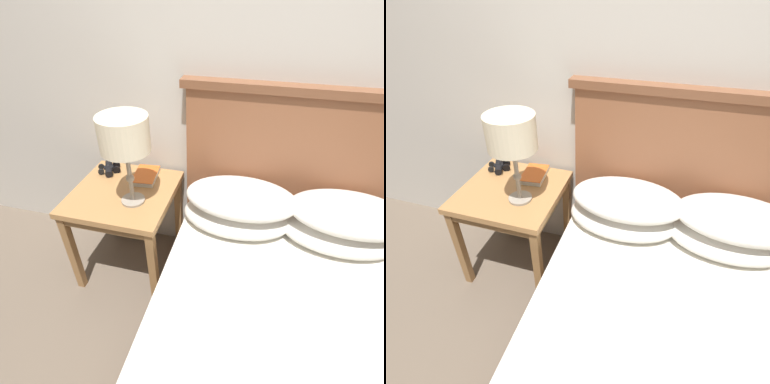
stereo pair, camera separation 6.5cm
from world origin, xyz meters
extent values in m
cube|color=beige|center=(0.00, 1.10, 1.30)|extent=(8.00, 0.06, 2.60)
cube|color=#AD7A47|center=(-0.65, 0.75, 0.60)|extent=(0.58, 0.58, 0.04)
cube|color=brown|center=(-0.65, 0.75, 0.56)|extent=(0.55, 0.55, 0.05)
cube|color=olive|center=(-0.91, 0.50, 0.29)|extent=(0.04, 0.04, 0.59)
cube|color=olive|center=(-0.40, 0.50, 0.29)|extent=(0.04, 0.04, 0.59)
cube|color=olive|center=(-0.91, 1.01, 0.29)|extent=(0.04, 0.04, 0.59)
cube|color=olive|center=(-0.40, 1.01, 0.29)|extent=(0.04, 0.04, 0.59)
cube|color=silver|center=(0.30, 0.06, 0.35)|extent=(1.17, 1.83, 0.24)
cube|color=white|center=(0.30, 0.68, 0.47)|extent=(1.15, 0.28, 0.01)
cube|color=brown|center=(0.30, 1.03, 0.58)|extent=(1.26, 0.06, 1.17)
cube|color=brown|center=(0.30, 1.03, 1.19)|extent=(1.32, 0.10, 0.04)
ellipsoid|color=silver|center=(0.01, 0.79, 0.54)|extent=(0.60, 0.36, 0.15)
ellipsoid|color=silver|center=(0.55, 0.79, 0.54)|extent=(0.60, 0.36, 0.15)
ellipsoid|color=silver|center=(0.03, 0.79, 0.67)|extent=(0.60, 0.36, 0.15)
ellipsoid|color=silver|center=(0.57, 0.79, 0.67)|extent=(0.60, 0.36, 0.15)
cylinder|color=gray|center=(-0.56, 0.68, 0.63)|extent=(0.13, 0.13, 0.01)
cylinder|color=gray|center=(-0.56, 0.68, 0.79)|extent=(0.02, 0.02, 0.30)
sphere|color=gray|center=(-0.56, 0.68, 0.77)|extent=(0.04, 0.04, 0.04)
cylinder|color=beige|center=(-0.56, 0.68, 1.03)|extent=(0.25, 0.25, 0.18)
cube|color=silver|center=(-0.57, 0.91, 0.64)|extent=(0.15, 0.22, 0.03)
cube|color=orange|center=(-0.57, 0.91, 0.65)|extent=(0.16, 0.22, 0.00)
cube|color=orange|center=(-0.64, 0.91, 0.64)|extent=(0.03, 0.21, 0.03)
cylinder|color=black|center=(-0.81, 0.90, 0.64)|extent=(0.08, 0.10, 0.04)
cylinder|color=black|center=(-0.77, 0.92, 0.64)|extent=(0.05, 0.03, 0.05)
cylinder|color=black|center=(-0.86, 0.88, 0.64)|extent=(0.04, 0.03, 0.04)
cylinder|color=black|center=(-0.84, 0.96, 0.64)|extent=(0.08, 0.10, 0.04)
cylinder|color=black|center=(-0.80, 0.98, 0.64)|extent=(0.05, 0.03, 0.05)
cylinder|color=black|center=(-0.89, 0.94, 0.64)|extent=(0.04, 0.03, 0.04)
cube|color=black|center=(-0.83, 0.93, 0.65)|extent=(0.07, 0.06, 0.01)
cylinder|color=black|center=(-0.83, 0.93, 0.66)|extent=(0.02, 0.02, 0.02)
camera|label=1|loc=(0.08, -0.52, 1.64)|focal=28.00mm
camera|label=2|loc=(0.15, -0.51, 1.64)|focal=28.00mm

